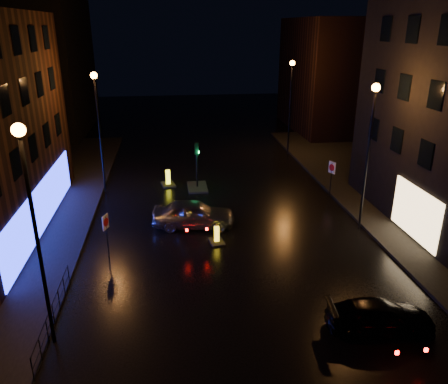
% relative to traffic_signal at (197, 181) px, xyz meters
% --- Properties ---
extents(ground, '(120.00, 120.00, 0.00)m').
position_rel_traffic_signal_xyz_m(ground, '(1.20, -14.00, -0.50)').
color(ground, black).
rests_on(ground, ground).
extents(pavement_right, '(12.00, 44.00, 0.15)m').
position_rel_traffic_signal_xyz_m(pavement_right, '(15.20, -6.00, -0.43)').
color(pavement_right, black).
rests_on(pavement_right, ground).
extents(building_far_left, '(8.00, 16.00, 14.00)m').
position_rel_traffic_signal_xyz_m(building_far_left, '(-14.80, 21.00, 6.50)').
color(building_far_left, black).
rests_on(building_far_left, ground).
extents(building_far_right, '(8.00, 14.00, 12.00)m').
position_rel_traffic_signal_xyz_m(building_far_right, '(16.20, 18.00, 5.50)').
color(building_far_right, black).
rests_on(building_far_right, ground).
extents(street_lamp_lnear, '(0.44, 0.44, 8.37)m').
position_rel_traffic_signal_xyz_m(street_lamp_lnear, '(-6.60, -16.00, 5.06)').
color(street_lamp_lnear, black).
rests_on(street_lamp_lnear, ground).
extents(street_lamp_lfar, '(0.44, 0.44, 8.37)m').
position_rel_traffic_signal_xyz_m(street_lamp_lfar, '(-6.60, -0.00, 5.06)').
color(street_lamp_lfar, black).
rests_on(street_lamp_lfar, ground).
extents(street_lamp_rnear, '(0.44, 0.44, 8.37)m').
position_rel_traffic_signal_xyz_m(street_lamp_rnear, '(9.00, -8.00, 5.06)').
color(street_lamp_rnear, black).
rests_on(street_lamp_rnear, ground).
extents(street_lamp_rfar, '(0.44, 0.44, 8.37)m').
position_rel_traffic_signal_xyz_m(street_lamp_rfar, '(9.00, 8.00, 5.06)').
color(street_lamp_rfar, black).
rests_on(street_lamp_rfar, ground).
extents(traffic_signal, '(1.40, 2.40, 3.45)m').
position_rel_traffic_signal_xyz_m(traffic_signal, '(0.00, 0.00, 0.00)').
color(traffic_signal, black).
rests_on(traffic_signal, ground).
extents(guard_railing, '(0.05, 6.04, 1.00)m').
position_rel_traffic_signal_xyz_m(guard_railing, '(-6.80, -15.00, 0.24)').
color(guard_railing, black).
rests_on(guard_railing, ground).
extents(silver_hatchback, '(4.97, 2.46, 1.63)m').
position_rel_traffic_signal_xyz_m(silver_hatchback, '(-0.70, -6.55, 0.31)').
color(silver_hatchback, '#9FA2A7').
rests_on(silver_hatchback, ground).
extents(dark_sedan, '(4.36, 2.13, 1.22)m').
position_rel_traffic_signal_xyz_m(dark_sedan, '(5.90, -16.95, 0.11)').
color(dark_sedan, black).
rests_on(dark_sedan, ground).
extents(bollard_near, '(0.88, 1.19, 0.96)m').
position_rel_traffic_signal_xyz_m(bollard_near, '(0.42, -8.78, -0.29)').
color(bollard_near, black).
rests_on(bollard_near, ground).
extents(bollard_far, '(1.16, 1.51, 1.19)m').
position_rel_traffic_signal_xyz_m(bollard_far, '(-2.12, 0.87, -0.24)').
color(bollard_far, black).
rests_on(bollard_far, ground).
extents(road_sign_left, '(0.25, 0.54, 2.33)m').
position_rel_traffic_signal_xyz_m(road_sign_left, '(-5.30, -9.57, 1.24)').
color(road_sign_left, black).
rests_on(road_sign_left, ground).
extents(road_sign_right, '(0.29, 0.58, 2.50)m').
position_rel_traffic_signal_xyz_m(road_sign_right, '(9.10, -2.80, 1.37)').
color(road_sign_right, black).
rests_on(road_sign_right, ground).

